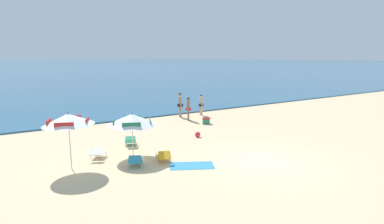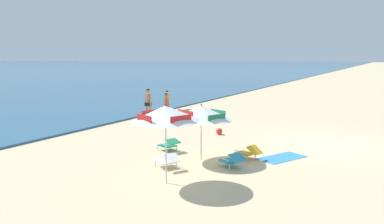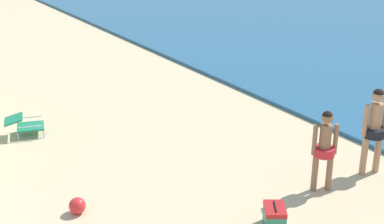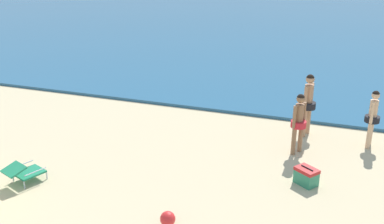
# 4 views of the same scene
# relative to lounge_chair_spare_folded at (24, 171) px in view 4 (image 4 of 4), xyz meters

# --- Properties ---
(lounge_chair_spare_folded) EXTENTS (0.80, 0.99, 0.49)m
(lounge_chair_spare_folded) POSITION_rel_lounge_chair_spare_folded_xyz_m (0.00, 0.00, 0.00)
(lounge_chair_spare_folded) COLOR #1E7F56
(lounge_chair_spare_folded) RESTS_ON ground
(person_standing_near_shore) EXTENTS (0.40, 0.43, 1.63)m
(person_standing_near_shore) POSITION_rel_lounge_chair_spare_folded_xyz_m (5.69, 3.69, 0.66)
(person_standing_near_shore) COLOR #8C6042
(person_standing_near_shore) RESTS_ON ground
(person_standing_beside) EXTENTS (0.44, 0.52, 1.81)m
(person_standing_beside) POSITION_rel_lounge_chair_spare_folded_xyz_m (5.78, 4.98, 0.77)
(person_standing_beside) COLOR tan
(person_standing_beside) RESTS_ON ground
(person_wading_in) EXTENTS (0.39, 0.47, 1.59)m
(person_wading_in) POSITION_rel_lounge_chair_spare_folded_xyz_m (7.49, 4.76, 0.64)
(person_wading_in) COLOR #D8A87F
(person_wading_in) RESTS_ON ground
(cooler_box) EXTENTS (0.61, 0.57, 0.43)m
(cooler_box) POSITION_rel_lounge_chair_spare_folded_xyz_m (6.11, 2.09, -0.08)
(cooler_box) COLOR #2D7F5B
(cooler_box) RESTS_ON ground
(beach_ball) EXTENTS (0.30, 0.30, 0.30)m
(beach_ball) POSITION_rel_lounge_chair_spare_folded_xyz_m (3.75, -0.45, -0.13)
(beach_ball) COLOR red
(beach_ball) RESTS_ON ground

